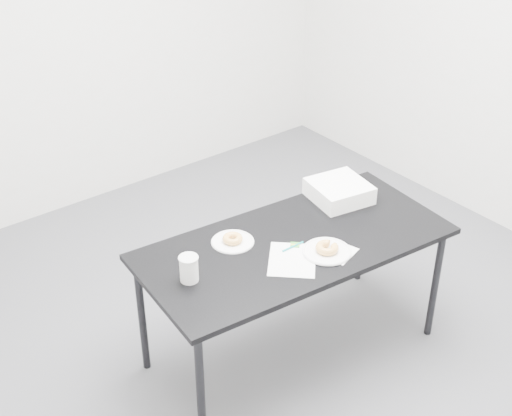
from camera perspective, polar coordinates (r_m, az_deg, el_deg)
floor at (r=3.89m, az=0.87°, el=-10.91°), size 4.00×4.00×0.00m
wall_back at (r=4.77m, az=-14.74°, el=15.02°), size 4.00×0.02×2.70m
table at (r=3.47m, az=3.11°, el=-3.39°), size 1.57×0.85×0.69m
scorecard at (r=3.31m, az=2.91°, el=-4.15°), size 0.34×0.35×0.00m
logo_patch at (r=3.41m, az=3.14°, el=-2.96°), size 0.06×0.06×0.00m
pen at (r=3.39m, az=2.96°, el=-3.10°), size 0.13×0.01×0.01m
napkin at (r=3.38m, az=6.43°, el=-3.48°), size 0.20×0.20×0.00m
plate_near at (r=3.37m, az=5.69°, el=-3.47°), size 0.23×0.23×0.01m
donut_near at (r=3.36m, az=5.70°, el=-3.17°), size 0.13×0.13×0.04m
plate_far at (r=3.43m, az=-1.88°, el=-2.72°), size 0.21×0.21×0.01m
donut_far at (r=3.42m, az=-1.89°, el=-2.46°), size 0.10×0.10×0.03m
coffee_cup at (r=3.16m, az=-5.39°, el=-4.85°), size 0.08×0.08×0.13m
cup_lid at (r=3.80m, az=5.54°, el=0.89°), size 0.09×0.09×0.01m
bakery_box at (r=3.78m, az=6.66°, el=1.36°), size 0.33×0.33×0.09m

